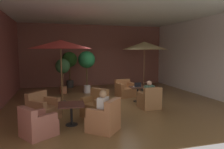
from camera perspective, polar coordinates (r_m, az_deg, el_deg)
ground_plane at (r=9.17m, az=0.77°, el=-7.40°), size 9.07×9.20×0.02m
wall_back_brick at (r=13.34m, az=-4.70°, el=5.18°), size 9.07×0.08×3.78m
wall_right_plain at (r=11.04m, az=23.88°, el=4.37°), size 0.08×9.20×3.78m
ceiling_slab at (r=9.05m, az=0.81°, el=16.78°), size 9.07×9.20×0.06m
cafe_table_front_left at (r=9.14m, az=6.96°, el=-4.36°), size 0.68×0.68×0.64m
armchair_front_left_north at (r=8.19m, az=10.14°, el=-6.92°), size 0.72×0.76×0.84m
armchair_front_left_east at (r=10.10m, az=3.53°, el=-4.25°), size 0.91×0.88×0.80m
cafe_table_front_right at (r=6.36m, az=-10.98°, el=-8.97°), size 0.79×0.79×0.64m
armchair_front_right_north at (r=5.86m, az=-2.02°, el=-12.08°), size 1.04×1.03×0.90m
armchair_front_right_east at (r=7.18m, az=-4.55°, el=-8.57°), size 1.00×1.00×0.89m
armchair_front_right_south at (r=7.09m, az=-18.22°, el=-9.02°), size 1.11×1.11×0.89m
armchair_front_right_west at (r=5.84m, az=-19.60°, el=-12.80°), size 1.03×1.01×0.80m
patio_umbrella_tall_red at (r=8.90m, az=-13.78°, el=7.89°), size 2.56×2.56×2.63m
patio_umbrella_center_beige at (r=11.62m, az=8.81°, el=7.70°), size 2.44×2.44×2.67m
potted_tree_left_corner at (r=12.70m, az=-11.43°, el=3.40°), size 0.89×0.89×2.11m
potted_tree_mid_left at (r=10.99m, az=-13.22°, el=1.60°), size 0.75×0.75×1.78m
potted_tree_mid_right at (r=10.88m, az=-6.90°, el=3.46°), size 0.88×0.88×2.17m
patron_blue_shirt at (r=5.76m, az=-2.45°, el=-8.03°), size 0.38×0.39×0.70m
patron_by_window at (r=8.15m, az=10.05°, el=-4.15°), size 0.33×0.23×0.64m
iced_drink_cup at (r=9.15m, az=6.84°, el=-2.99°), size 0.08×0.08×0.11m
open_laptop at (r=9.14m, az=6.91°, el=-3.03°), size 0.32×0.24×0.20m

